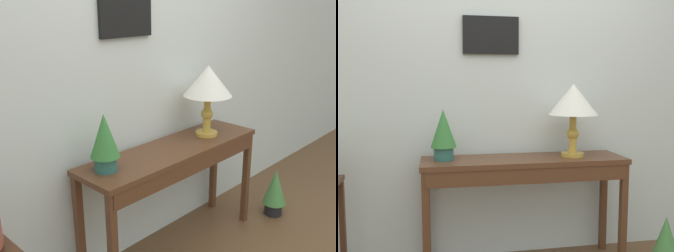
{
  "view_description": "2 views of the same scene",
  "coord_description": "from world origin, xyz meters",
  "views": [
    {
      "loc": [
        -1.69,
        -0.57,
        1.71
      ],
      "look_at": [
        0.15,
        1.17,
        0.9
      ],
      "focal_mm": 42.55,
      "sensor_mm": 36.0,
      "label": 1
    },
    {
      "loc": [
        -0.47,
        -1.42,
        1.27
      ],
      "look_at": [
        -0.01,
        1.05,
        1.0
      ],
      "focal_mm": 40.98,
      "sensor_mm": 36.0,
      "label": 2
    }
  ],
  "objects": [
    {
      "name": "back_wall_with_art",
      "position": [
        -0.0,
        1.38,
        1.4
      ],
      "size": [
        9.0,
        0.13,
        2.8
      ],
      "color": "silver",
      "rests_on": "ground"
    },
    {
      "name": "console_table",
      "position": [
        0.13,
        1.07,
        0.66
      ],
      "size": [
        1.39,
        0.38,
        0.77
      ],
      "color": "#56331E",
      "rests_on": "ground"
    },
    {
      "name": "table_lamp",
      "position": [
        0.47,
        1.1,
        1.15
      ],
      "size": [
        0.34,
        0.34,
        0.5
      ],
      "color": "gold",
      "rests_on": "console_table"
    },
    {
      "name": "potted_plant_on_console",
      "position": [
        -0.42,
        1.12,
        0.96
      ],
      "size": [
        0.17,
        0.17,
        0.34
      ],
      "color": "#2D665B",
      "rests_on": "console_table"
    },
    {
      "name": "potted_plant_floor",
      "position": [
        1.04,
        0.81,
        0.22
      ],
      "size": [
        0.19,
        0.19,
        0.4
      ],
      "color": "black",
      "rests_on": "ground"
    }
  ]
}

